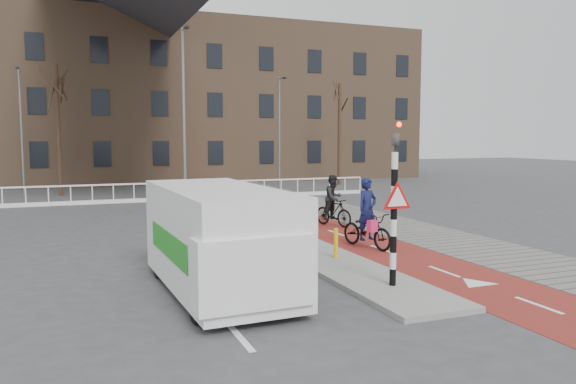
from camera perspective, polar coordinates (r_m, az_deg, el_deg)
name	(u,v)px	position (r m, az deg, el deg)	size (l,w,h in m)	color
ground	(370,268)	(14.52, 8.37, -7.67)	(120.00, 120.00, 0.00)	#38383A
bike_lane	(284,215)	(24.06, -0.38, -2.31)	(2.50, 60.00, 0.01)	maroon
sidewalk	(343,211)	(25.19, 5.58, -1.98)	(3.00, 60.00, 0.01)	slate
curb_island	(287,241)	(17.75, -0.05, -4.97)	(1.80, 16.00, 0.12)	gray
traffic_signal	(395,200)	(12.16, 10.78, -0.76)	(0.80, 0.80, 3.68)	black
bollard	(336,243)	(14.97, 4.88, -5.20)	(0.12, 0.12, 0.79)	#EEAC0D
cyclist_near	(367,224)	(16.95, 8.04, -3.29)	(1.16, 2.14, 2.10)	black
cyclist_far	(333,205)	(20.91, 4.64, -1.33)	(1.10, 1.83, 1.90)	black
van	(218,238)	(12.05, -7.09, -4.62)	(2.31, 5.33, 2.26)	white
railing	(114,197)	(29.47, -17.30, -0.52)	(28.00, 0.10, 0.99)	silver
townhouse_row	(123,77)	(44.66, -16.41, 11.15)	(46.00, 10.00, 15.90)	#7F6047
tree_mid	(59,130)	(34.28, -22.28, 5.81)	(0.22, 0.22, 7.38)	#321F16
tree_right	(340,134)	(39.43, 5.26, 5.85)	(0.26, 0.26, 7.01)	#321F16
streetlight_near	(184,120)	(25.83, -10.51, 7.17)	(0.12, 0.12, 8.14)	slate
streetlight_left	(22,131)	(35.72, -25.44, 5.58)	(0.12, 0.12, 7.28)	slate
streetlight_right	(279,133)	(36.32, -0.88, 6.00)	(0.12, 0.12, 7.14)	slate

